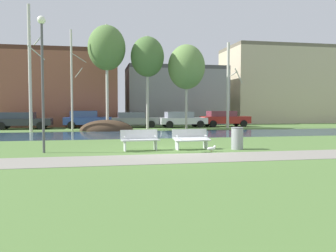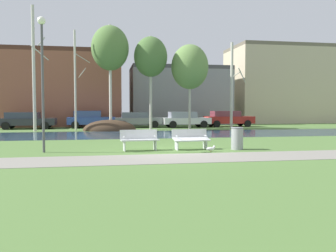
# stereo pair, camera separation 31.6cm
# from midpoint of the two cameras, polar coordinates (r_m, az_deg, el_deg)

# --- Properties ---
(ground_plane) EXTENTS (120.00, 120.00, 0.00)m
(ground_plane) POSITION_cam_midpoint_polar(r_m,az_deg,el_deg) (23.99, -4.82, -1.26)
(ground_plane) COLOR #517538
(paved_path_strip) EXTENTS (60.00, 2.30, 0.01)m
(paved_path_strip) POSITION_cam_midpoint_polar(r_m,az_deg,el_deg) (12.34, 1.13, -5.35)
(paved_path_strip) COLOR gray
(paved_path_strip) RESTS_ON ground
(river_band) EXTENTS (80.00, 6.63, 0.01)m
(river_band) POSITION_cam_midpoint_polar(r_m,az_deg,el_deg) (23.33, -4.65, -1.37)
(river_band) COLOR #2D475B
(river_band) RESTS_ON ground
(soil_mound) EXTENTS (4.17, 2.66, 1.69)m
(soil_mound) POSITION_cam_midpoint_polar(r_m,az_deg,el_deg) (27.58, -10.43, -0.73)
(soil_mound) COLOR #423021
(soil_mound) RESTS_ON ground
(bench_left) EXTENTS (1.65, 0.72, 0.87)m
(bench_left) POSITION_cam_midpoint_polar(r_m,az_deg,el_deg) (14.58, -5.26, -2.21)
(bench_left) COLOR silver
(bench_left) RESTS_ON ground
(bench_right) EXTENTS (1.65, 0.72, 0.87)m
(bench_right) POSITION_cam_midpoint_polar(r_m,az_deg,el_deg) (14.97, 3.24, -2.07)
(bench_right) COLOR silver
(bench_right) RESTS_ON ground
(trash_bin) EXTENTS (0.54, 0.54, 0.96)m
(trash_bin) POSITION_cam_midpoint_polar(r_m,az_deg,el_deg) (15.20, 10.79, -1.95)
(trash_bin) COLOR gray
(trash_bin) RESTS_ON ground
(seagull) EXTENTS (0.42, 0.16, 0.25)m
(seagull) POSITION_cam_midpoint_polar(r_m,az_deg,el_deg) (14.28, 6.61, -3.71)
(seagull) COLOR white
(seagull) RESTS_ON ground
(streetlamp) EXTENTS (0.32, 0.32, 5.41)m
(streetlamp) POSITION_cam_midpoint_polar(r_m,az_deg,el_deg) (14.76, -20.66, 9.86)
(streetlamp) COLOR #4C4C51
(streetlamp) RESTS_ON ground
(birch_far_left) EXTENTS (1.24, 1.99, 9.45)m
(birch_far_left) POSITION_cam_midpoint_polar(r_m,az_deg,el_deg) (28.07, -22.14, 8.93)
(birch_far_left) COLOR beige
(birch_far_left) RESTS_ON ground
(birch_left) EXTENTS (1.23, 1.98, 7.86)m
(birch_left) POSITION_cam_midpoint_polar(r_m,az_deg,el_deg) (28.18, -15.91, 7.38)
(birch_left) COLOR beige
(birch_left) RESTS_ON ground
(birch_center_left) EXTENTS (3.02, 3.02, 8.49)m
(birch_center_left) POSITION_cam_midpoint_polar(r_m,az_deg,el_deg) (28.95, -10.41, 12.54)
(birch_center_left) COLOR beige
(birch_center_left) RESTS_ON ground
(birch_center) EXTENTS (2.77, 2.77, 7.73)m
(birch_center) POSITION_cam_midpoint_polar(r_m,az_deg,el_deg) (29.24, -3.74, 11.30)
(birch_center) COLOR #BCB7A8
(birch_center) RESTS_ON ground
(birch_center_right) EXTENTS (3.15, 3.15, 7.15)m
(birch_center_right) POSITION_cam_midpoint_polar(r_m,az_deg,el_deg) (29.75, 2.76, 9.71)
(birch_center_right) COLOR #BCB7A8
(birch_center_right) RESTS_ON ground
(birch_right) EXTENTS (1.40, 2.11, 7.45)m
(birch_right) POSITION_cam_midpoint_polar(r_m,az_deg,el_deg) (30.75, 9.66, 6.69)
(birch_right) COLOR beige
(birch_right) RESTS_ON ground
(parked_van_nearest_dark) EXTENTS (4.62, 2.17, 1.41)m
(parked_van_nearest_dark) POSITION_cam_midpoint_polar(r_m,az_deg,el_deg) (31.36, -23.28, 0.90)
(parked_van_nearest_dark) COLOR #282B30
(parked_van_nearest_dark) RESTS_ON ground
(parked_sedan_second_blue) EXTENTS (4.15, 2.13, 1.52)m
(parked_sedan_second_blue) POSITION_cam_midpoint_polar(r_m,az_deg,el_deg) (31.34, -13.57, 1.14)
(parked_sedan_second_blue) COLOR #2D4793
(parked_sedan_second_blue) RESTS_ON ground
(parked_hatch_third_grey) EXTENTS (4.22, 2.10, 1.38)m
(parked_hatch_third_grey) POSITION_cam_midpoint_polar(r_m,az_deg,el_deg) (31.26, -5.99, 1.10)
(parked_hatch_third_grey) COLOR slate
(parked_hatch_third_grey) RESTS_ON ground
(parked_wagon_fourth_white) EXTENTS (4.29, 2.08, 1.42)m
(parked_wagon_fourth_white) POSITION_cam_midpoint_polar(r_m,az_deg,el_deg) (31.30, 1.96, 1.14)
(parked_wagon_fourth_white) COLOR silver
(parked_wagon_fourth_white) RESTS_ON ground
(parked_suv_fifth_red) EXTENTS (4.56, 2.02, 1.48)m
(parked_suv_fifth_red) POSITION_cam_midpoint_polar(r_m,az_deg,el_deg) (32.93, 9.00, 1.26)
(parked_suv_fifth_red) COLOR maroon
(parked_suv_fifth_red) RESTS_ON ground
(building_brick_low) EXTENTS (13.58, 9.37, 7.35)m
(building_brick_low) POSITION_cam_midpoint_polar(r_m,az_deg,el_deg) (37.74, -19.31, 5.74)
(building_brick_low) COLOR brown
(building_brick_low) RESTS_ON ground
(building_grey_warehouse) EXTENTS (10.62, 6.20, 6.23)m
(building_grey_warehouse) POSITION_cam_midpoint_polar(r_m,az_deg,el_deg) (38.52, 0.91, 5.03)
(building_grey_warehouse) COLOR gray
(building_grey_warehouse) RESTS_ON ground
(building_beige_block) EXTENTS (16.02, 7.21, 9.04)m
(building_beige_block) POSITION_cam_midpoint_polar(r_m,az_deg,el_deg) (45.20, 19.36, 6.35)
(building_beige_block) COLOR #BCAD8E
(building_beige_block) RESTS_ON ground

